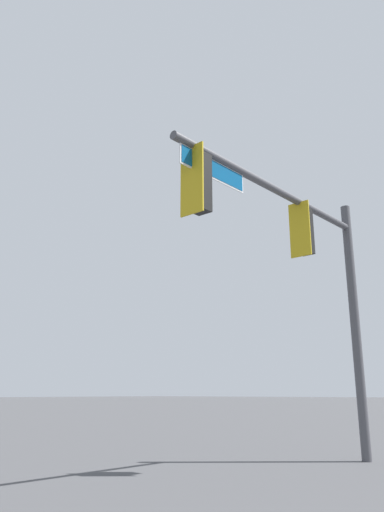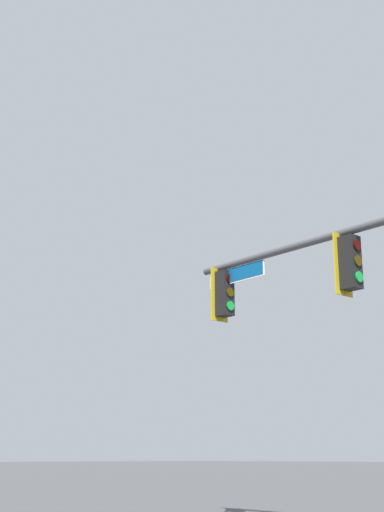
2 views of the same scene
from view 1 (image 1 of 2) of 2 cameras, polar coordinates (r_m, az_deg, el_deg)
signal_pole_near at (r=11.67m, az=12.79°, el=-0.18°), size 6.86×0.67×6.48m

